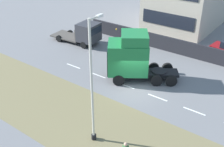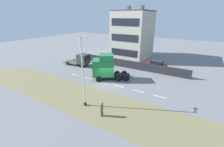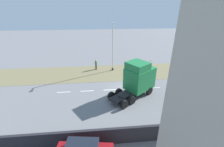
# 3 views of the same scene
# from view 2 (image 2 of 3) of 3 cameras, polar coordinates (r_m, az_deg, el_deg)

# --- Properties ---
(ground_plane) EXTENTS (120.00, 120.00, 0.00)m
(ground_plane) POSITION_cam_2_polar(r_m,az_deg,el_deg) (25.23, -1.85, -3.67)
(ground_plane) COLOR slate
(ground_plane) RESTS_ON ground
(grass_verge) EXTENTS (7.00, 44.00, 0.01)m
(grass_verge) POSITION_cam_2_polar(r_m,az_deg,el_deg) (21.02, -10.83, -9.50)
(grass_verge) COLOR olive
(grass_verge) RESTS_ON ground
(lane_markings) EXTENTS (0.16, 17.80, 0.00)m
(lane_markings) POSITION_cam_2_polar(r_m,az_deg,el_deg) (24.89, -0.49, -4.02)
(lane_markings) COLOR white
(lane_markings) RESTS_ON ground
(boundary_wall) EXTENTS (0.25, 24.00, 1.66)m
(boundary_wall) POSITION_cam_2_polar(r_m,az_deg,el_deg) (32.35, 6.78, 3.45)
(boundary_wall) COLOR #232328
(boundary_wall) RESTS_ON ground
(building_block) EXTENTS (10.56, 8.03, 12.95)m
(building_block) POSITION_cam_2_polar(r_m,az_deg,el_deg) (40.47, 8.13, 14.36)
(building_block) COLOR #B7AD99
(building_block) RESTS_ON ground
(lorry_cab) EXTENTS (5.65, 6.54, 4.66)m
(lorry_cab) POSITION_cam_2_polar(r_m,az_deg,el_deg) (26.03, -2.74, 2.48)
(lorry_cab) COLOR black
(lorry_cab) RESTS_ON ground
(flatbed_truck) EXTENTS (2.74, 6.36, 2.65)m
(flatbed_truck) POSITION_cam_2_polar(r_m,az_deg,el_deg) (34.24, -11.51, 5.18)
(flatbed_truck) COLOR #333338
(flatbed_truck) RESTS_ON ground
(parked_car) EXTENTS (2.43, 4.42, 2.03)m
(parked_car) POSITION_cam_2_polar(r_m,az_deg,el_deg) (32.32, 16.40, 3.01)
(parked_car) COLOR maroon
(parked_car) RESTS_ON ground
(lamp_post) EXTENTS (1.29, 0.33, 8.48)m
(lamp_post) POSITION_cam_2_polar(r_m,az_deg,el_deg) (17.89, -10.82, -1.06)
(lamp_post) COLOR black
(lamp_post) RESTS_ON ground
(pedestrian) EXTENTS (0.39, 0.39, 1.83)m
(pedestrian) POSITION_cam_2_polar(r_m,az_deg,el_deg) (17.14, -4.00, -13.33)
(pedestrian) COLOR brown
(pedestrian) RESTS_ON ground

